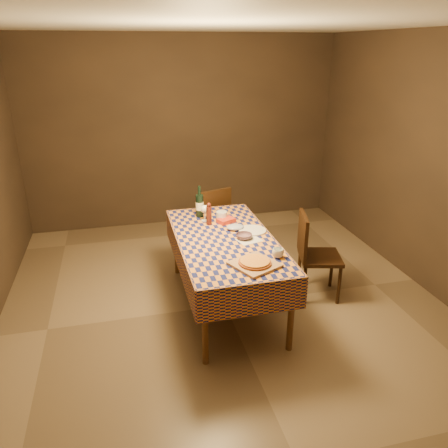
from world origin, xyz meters
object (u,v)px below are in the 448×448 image
at_px(dining_table, 225,245).
at_px(wine_bottle, 200,205).
at_px(white_plate, 252,230).
at_px(cutting_board, 255,264).
at_px(chair_right, 313,251).
at_px(pizza, 255,262).
at_px(bowl, 244,236).
at_px(chair_far, 211,219).

relative_size(dining_table, wine_bottle, 5.28).
bearing_deg(white_plate, dining_table, -161.87).
xyz_separation_m(dining_table, white_plate, (0.31, 0.10, 0.08)).
xyz_separation_m(cutting_board, chair_right, (0.84, 0.61, -0.26)).
bearing_deg(pizza, chair_right, 36.10).
height_order(cutting_board, pizza, pizza).
height_order(bowl, chair_far, chair_far).
xyz_separation_m(cutting_board, white_plate, (0.21, 0.72, -0.00)).
relative_size(cutting_board, bowl, 2.19).
xyz_separation_m(cutting_board, wine_bottle, (-0.23, 1.27, 0.12)).
xyz_separation_m(wine_bottle, chair_far, (0.24, 0.51, -0.38)).
xyz_separation_m(bowl, white_plate, (0.14, 0.16, -0.02)).
height_order(cutting_board, bowl, bowl).
relative_size(wine_bottle, chair_far, 0.38).
relative_size(white_plate, chair_right, 0.30).
bearing_deg(white_plate, cutting_board, -105.82).
height_order(bowl, chair_right, chair_right).
relative_size(dining_table, bowl, 11.55).
distance_m(bowl, white_plate, 0.21).
height_order(dining_table, chair_far, chair_far).
distance_m(dining_table, wine_bottle, 0.69).
height_order(pizza, bowl, same).
relative_size(dining_table, white_plate, 6.60).
bearing_deg(white_plate, bowl, -130.50).
bearing_deg(cutting_board, pizza, 0.00).
distance_m(dining_table, chair_right, 0.96).
relative_size(bowl, chair_far, 0.17).
height_order(cutting_board, chair_right, chair_right).
distance_m(cutting_board, pizza, 0.02).
distance_m(pizza, chair_far, 1.80).
distance_m(pizza, wine_bottle, 1.29).
xyz_separation_m(bowl, chair_far, (-0.07, 1.21, -0.27)).
bearing_deg(bowl, pizza, -97.00).
distance_m(cutting_board, chair_far, 1.79).
bearing_deg(white_plate, chair_far, 100.81).
distance_m(wine_bottle, chair_right, 1.31).
bearing_deg(bowl, wine_bottle, 113.44).
relative_size(dining_table, chair_far, 1.98).
height_order(white_plate, chair_far, chair_far).
height_order(white_plate, chair_right, chair_right).
xyz_separation_m(dining_table, chair_far, (0.11, 1.15, -0.17)).
distance_m(dining_table, white_plate, 0.34).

